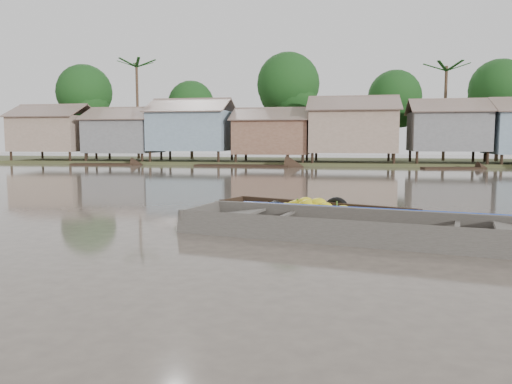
# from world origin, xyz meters

# --- Properties ---
(ground) EXTENTS (120.00, 120.00, 0.00)m
(ground) POSITION_xyz_m (0.00, 0.00, 0.00)
(ground) COLOR #4D433B
(ground) RESTS_ON ground
(riverbank) EXTENTS (120.00, 12.47, 10.22)m
(riverbank) POSITION_xyz_m (3.03, 31.86, 3.07)
(riverbank) COLOR #384723
(riverbank) RESTS_ON ground
(banana_boat) EXTENTS (5.29, 3.14, 0.75)m
(banana_boat) POSITION_xyz_m (1.21, 2.43, 0.14)
(banana_boat) COLOR black
(banana_boat) RESTS_ON ground
(viewer_boat) EXTENTS (7.87, 3.55, 0.61)m
(viewer_boat) POSITION_xyz_m (2.46, -0.01, 0.06)
(viewer_boat) COLOR #3D3833
(viewer_boat) RESTS_ON ground
(distant_boats) EXTENTS (47.40, 15.53, 1.38)m
(distant_boats) POSITION_xyz_m (11.49, 24.09, 0.28)
(distant_boats) COLOR black
(distant_boats) RESTS_ON ground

